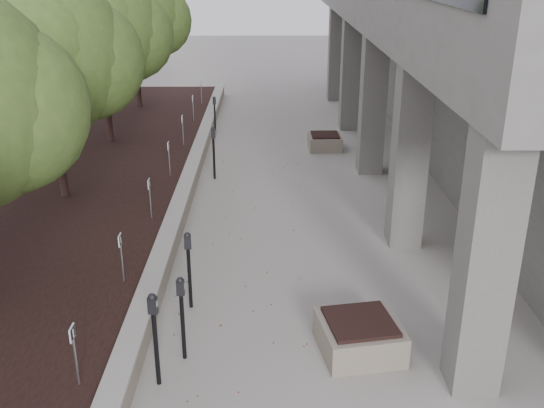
{
  "coord_description": "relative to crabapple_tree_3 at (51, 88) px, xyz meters",
  "views": [
    {
      "loc": [
        0.34,
        -6.77,
        6.07
      ],
      "look_at": [
        0.44,
        6.3,
        0.82
      ],
      "focal_mm": 41.08,
      "sensor_mm": 36.0,
      "label": 1
    }
  ],
  "objects": [
    {
      "name": "parking_sign_8",
      "position": [
        2.45,
        10.5,
        -2.24
      ],
      "size": [
        0.04,
        0.22,
        0.96
      ],
      "primitive_type": null,
      "color": "black",
      "rests_on": "planting_bed"
    },
    {
      "name": "planter_front",
      "position": [
        6.63,
        -6.16,
        -2.83
      ],
      "size": [
        1.46,
        1.46,
        0.59
      ],
      "primitive_type": null,
      "rotation": [
        0.0,
        0.0,
        0.18
      ],
      "color": "gray",
      "rests_on": "ground"
    },
    {
      "name": "planter_back",
      "position": [
        7.07,
        5.36,
        -2.87
      ],
      "size": [
        1.1,
        1.1,
        0.51
      ],
      "primitive_type": null,
      "rotation": [
        0.0,
        0.0,
        0.02
      ],
      "color": "gray",
      "rests_on": "ground"
    },
    {
      "name": "berry_scatter",
      "position": [
        4.7,
        -3.0,
        -3.11
      ],
      "size": [
        3.3,
        14.1,
        0.02
      ],
      "primitive_type": null,
      "color": "maroon",
      "rests_on": "ground"
    },
    {
      "name": "crabapple_tree_4",
      "position": [
        0.0,
        5.0,
        0.0
      ],
      "size": [
        4.6,
        4.0,
        5.44
      ],
      "primitive_type": null,
      "color": "#3C5A22",
      "rests_on": "planting_bed"
    },
    {
      "name": "parking_meter_5",
      "position": [
        3.25,
        7.23,
        -2.43
      ],
      "size": [
        0.14,
        0.1,
        1.38
      ],
      "primitive_type": null,
      "rotation": [
        0.0,
        0.0,
        0.03
      ],
      "color": "black",
      "rests_on": "ground"
    },
    {
      "name": "parking_sign_4",
      "position": [
        2.45,
        -1.5,
        -2.24
      ],
      "size": [
        0.04,
        0.22,
        0.96
      ],
      "primitive_type": null,
      "color": "black",
      "rests_on": "planting_bed"
    },
    {
      "name": "crabapple_tree_5",
      "position": [
        0.0,
        10.0,
        0.0
      ],
      "size": [
        4.6,
        4.0,
        5.44
      ],
      "primitive_type": null,
      "color": "#3C5A22",
      "rests_on": "planting_bed"
    },
    {
      "name": "retaining_wall",
      "position": [
        2.97,
        1.0,
        -2.87
      ],
      "size": [
        0.39,
        26.0,
        0.5
      ],
      "primitive_type": null,
      "color": "gray",
      "rests_on": "ground"
    },
    {
      "name": "crabapple_tree_3",
      "position": [
        0.0,
        0.0,
        0.0
      ],
      "size": [
        4.6,
        4.0,
        5.44
      ],
      "primitive_type": null,
      "color": "#3C5A22",
      "rests_on": "planting_bed"
    },
    {
      "name": "parking_sign_7",
      "position": [
        2.45,
        7.5,
        -2.24
      ],
      "size": [
        0.04,
        0.22,
        0.96
      ],
      "primitive_type": null,
      "color": "black",
      "rests_on": "planting_bed"
    },
    {
      "name": "parking_sign_3",
      "position": [
        2.45,
        -4.5,
        -2.24
      ],
      "size": [
        0.04,
        0.22,
        0.96
      ],
      "primitive_type": null,
      "color": "black",
      "rests_on": "planting_bed"
    },
    {
      "name": "parking_meter_1",
      "position": [
        3.79,
        -6.34,
        -2.38
      ],
      "size": [
        0.15,
        0.11,
        1.48
      ],
      "primitive_type": null,
      "rotation": [
        0.0,
        0.0,
        -0.02
      ],
      "color": "black",
      "rests_on": "ground"
    },
    {
      "name": "parking_meter_4",
      "position": [
        3.6,
        2.34,
        -2.34
      ],
      "size": [
        0.16,
        0.12,
        1.56
      ],
      "primitive_type": null,
      "rotation": [
        0.0,
        0.0,
        0.06
      ],
      "color": "black",
      "rests_on": "ground"
    },
    {
      "name": "parking_meter_3",
      "position": [
        3.72,
        -4.77,
        -2.36
      ],
      "size": [
        0.16,
        0.13,
        1.52
      ],
      "primitive_type": null,
      "rotation": [
        0.0,
        0.0,
        0.15
      ],
      "color": "black",
      "rests_on": "ground"
    },
    {
      "name": "parking_meter_2",
      "position": [
        3.48,
        -6.99,
        -2.33
      ],
      "size": [
        0.17,
        0.13,
        1.57
      ],
      "primitive_type": null,
      "rotation": [
        0.0,
        0.0,
        -0.14
      ],
      "color": "black",
      "rests_on": "ground"
    },
    {
      "name": "parking_sign_5",
      "position": [
        2.45,
        1.5,
        -2.24
      ],
      "size": [
        0.04,
        0.22,
        0.96
      ],
      "primitive_type": null,
      "color": "black",
      "rests_on": "planting_bed"
    },
    {
      "name": "parking_sign_6",
      "position": [
        2.45,
        4.5,
        -2.24
      ],
      "size": [
        0.04,
        0.22,
        0.96
      ],
      "primitive_type": null,
      "color": "black",
      "rests_on": "planting_bed"
    },
    {
      "name": "parking_sign_2",
      "position": [
        2.45,
        -7.5,
        -2.24
      ],
      "size": [
        0.04,
        0.22,
        0.96
      ],
      "primitive_type": null,
      "color": "black",
      "rests_on": "planting_bed"
    },
    {
      "name": "planting_bed",
      "position": [
        -0.7,
        1.0,
        -2.92
      ],
      "size": [
        7.0,
        26.0,
        0.4
      ],
      "primitive_type": "cube",
      "color": "black",
      "rests_on": "ground"
    }
  ]
}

